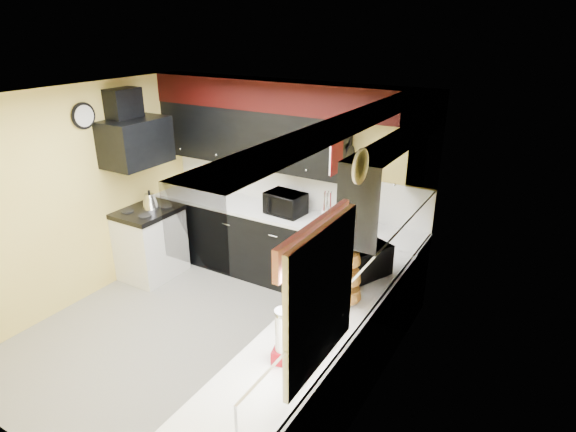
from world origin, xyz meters
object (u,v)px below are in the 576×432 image
object	(u,v)px
knife_block	(364,221)
utensil_crock	(327,217)
toaster_oven	(285,203)
kettle	(150,201)
microwave	(358,261)

from	to	relation	value
knife_block	utensil_crock	bearing A→B (deg)	-172.65
toaster_oven	kettle	size ratio (longest dim) A/B	2.20
microwave	utensil_crock	world-z (taller)	microwave
toaster_oven	kettle	world-z (taller)	toaster_oven
utensil_crock	kettle	bearing A→B (deg)	-162.91
toaster_oven	utensil_crock	xyz separation A→B (m)	(0.57, 0.00, -0.06)
toaster_oven	knife_block	distance (m)	1.01
knife_block	kettle	bearing A→B (deg)	-163.25
utensil_crock	kettle	size ratio (longest dim) A/B	0.72
microwave	utensil_crock	xyz separation A→B (m)	(-0.80, 0.97, -0.07)
toaster_oven	microwave	xyz separation A→B (m)	(1.36, -0.97, 0.02)
utensil_crock	kettle	world-z (taller)	kettle
toaster_oven	knife_block	world-z (taller)	toaster_oven
utensil_crock	knife_block	bearing A→B (deg)	5.86
toaster_oven	microwave	size ratio (longest dim) A/B	0.85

